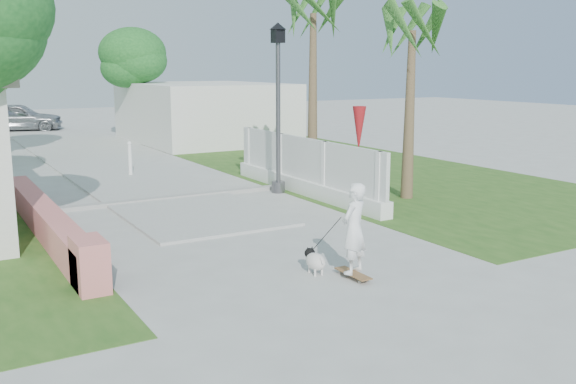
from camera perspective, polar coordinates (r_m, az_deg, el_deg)
ground at (r=11.21m, az=-0.12°, el=-6.17°), size 90.00×90.00×0.00m
path_strip at (r=29.95m, az=-19.59°, el=4.12°), size 3.20×36.00×0.06m
curb at (r=16.52m, az=-10.54°, el=-0.55°), size 6.50×0.25×0.10m
grass_right at (r=21.49m, az=5.46°, el=2.14°), size 8.00×20.00×0.01m
pink_wall at (r=13.34m, az=-20.45°, el=-2.68°), size 0.45×8.20×0.80m
lattice_fence at (r=16.98m, az=1.42°, el=1.65°), size 0.35×7.00×1.50m
building_right at (r=29.62m, az=-7.47°, el=7.06°), size 6.00×8.00×2.60m
street_lamp at (r=16.95m, az=-0.89°, el=8.04°), size 0.44×0.44×4.44m
bollard at (r=20.25m, az=-13.87°, el=2.97°), size 0.14×0.14×1.09m
patio_umbrella at (r=17.19m, az=6.33°, el=5.54°), size 0.36×0.36×2.30m
tree_path_right at (r=30.49m, az=-13.96°, el=11.07°), size 3.00×3.00×4.79m
palm_far at (r=18.69m, az=2.26°, el=14.63°), size 1.80×1.80×5.30m
palm_near at (r=16.48m, az=10.97°, el=13.07°), size 1.80×1.80×4.70m
skateboarder at (r=10.20m, az=5.24°, el=-3.45°), size 0.71×1.09×1.55m
dog at (r=10.52m, az=2.38°, el=-6.08°), size 0.30×0.60×0.41m
parked_car at (r=36.36m, az=-22.94°, el=6.15°), size 4.73×2.90×1.51m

